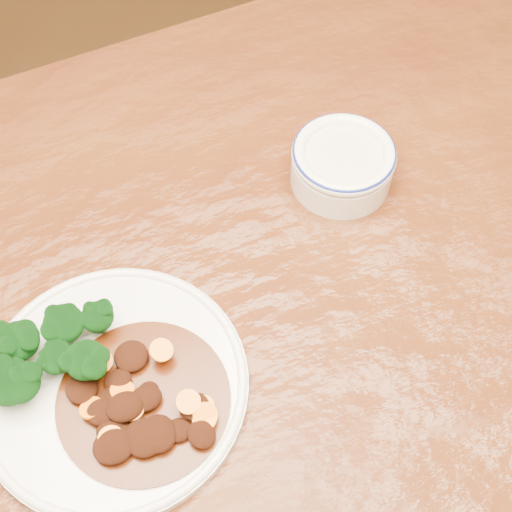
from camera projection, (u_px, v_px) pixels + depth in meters
name	position (u px, v px, depth m)	size (l,w,h in m)	color
ground	(251.00, 480.00, 1.42)	(4.00, 4.00, 0.00)	#482612
dining_table	(247.00, 329.00, 0.85)	(1.59, 1.06, 0.75)	#50270E
dinner_plate	(114.00, 385.00, 0.72)	(0.27, 0.27, 0.02)	white
broccoli_florets	(46.00, 354.00, 0.70)	(0.14, 0.09, 0.05)	#6CA153
mince_stew	(139.00, 409.00, 0.70)	(0.17, 0.17, 0.03)	#441E07
dip_bowl	(343.00, 163.00, 0.85)	(0.12, 0.12, 0.06)	white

